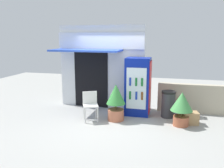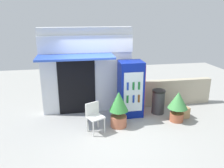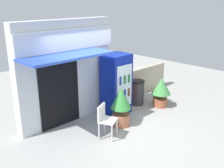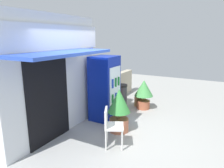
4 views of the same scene
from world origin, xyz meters
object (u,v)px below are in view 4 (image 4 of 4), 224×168
potted_plant_near_shop (119,108)px  drink_cooler (105,88)px  plastic_chair (111,124)px  potted_plant_curbside (144,91)px  cardboard_box (140,100)px  trash_bin (121,97)px

potted_plant_near_shop → drink_cooler: bearing=52.6°
plastic_chair → potted_plant_curbside: size_ratio=0.89×
cardboard_box → potted_plant_near_shop: bearing=-174.0°
potted_plant_near_shop → trash_bin: potted_plant_near_shop is taller
potted_plant_near_shop → potted_plant_curbside: potted_plant_near_shop is taller
drink_cooler → trash_bin: size_ratio=2.21×
potted_plant_curbside → plastic_chair: bearing=-175.9°
drink_cooler → cardboard_box: (1.59, -0.49, -0.73)m
drink_cooler → cardboard_box: drink_cooler is taller
plastic_chair → potted_plant_near_shop: potted_plant_near_shop is taller
plastic_chair → cardboard_box: plastic_chair is taller
drink_cooler → plastic_chair: drink_cooler is taller
plastic_chair → potted_plant_curbside: (2.60, 0.18, 0.07)m
potted_plant_near_shop → cardboard_box: size_ratio=2.65×
potted_plant_curbside → cardboard_box: potted_plant_curbside is taller
potted_plant_near_shop → trash_bin: bearing=24.3°
drink_cooler → potted_plant_curbside: bearing=-28.0°
cardboard_box → potted_plant_curbside: bearing=-142.5°
potted_plant_curbside → cardboard_box: bearing=37.5°
potted_plant_curbside → trash_bin: potted_plant_curbside is taller
potted_plant_curbside → potted_plant_near_shop: bearing=-179.5°
potted_plant_near_shop → plastic_chair: bearing=-167.1°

